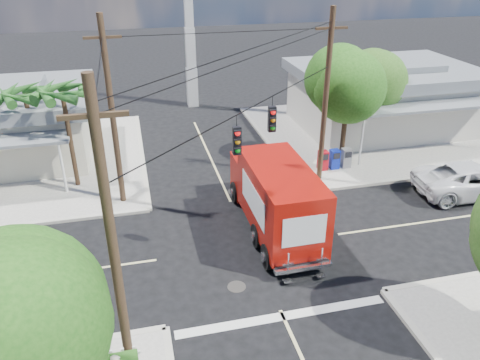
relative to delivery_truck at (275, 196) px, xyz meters
name	(u,v)px	position (x,y,z in m)	size (l,w,h in m)	color
ground	(251,247)	(-1.36, -1.08, -1.69)	(120.00, 120.00, 0.00)	black
sidewalk_ne	(365,134)	(9.52, 9.80, -1.62)	(14.12, 14.12, 0.14)	gray
sidewalk_nw	(21,166)	(-12.23, 9.80, -1.62)	(14.12, 14.12, 0.14)	gray
road_markings	(261,267)	(-1.36, -2.55, -1.68)	(32.00, 32.00, 0.01)	beige
building_ne	(383,95)	(11.14, 10.89, 0.63)	(11.80, 10.20, 4.50)	beige
radio_tower	(190,32)	(-0.86, 18.92, 3.95)	(0.80, 0.80, 17.00)	silver
tree_sw_front	(26,322)	(-8.35, -8.62, 2.64)	(3.88, 3.78, 6.03)	#422D1C
tree_ne_front	(349,85)	(5.85, 5.68, 3.08)	(4.21, 4.14, 6.66)	#422D1C
tree_ne_back	(372,82)	(8.45, 7.88, 2.50)	(3.77, 3.66, 5.82)	#422D1C
palm_nw_front	(62,94)	(-8.86, 6.42, 3.35)	(3.01, 3.08, 5.59)	#422D1C
palm_nw_back	(25,96)	(-10.86, 7.92, 2.98)	(3.01, 3.08, 5.19)	#422D1C
utility_poles	(204,134)	(-2.94, 0.53, 2.98)	(12.00, 10.68, 9.00)	#473321
vending_boxes	(334,159)	(5.14, 5.12, -1.00)	(1.90, 0.50, 1.10)	#A70A15
delivery_truck	(275,196)	(0.00, 0.00, 0.00)	(2.52, 7.72, 3.33)	black
parked_car	(474,180)	(10.84, 0.81, -0.87)	(2.73, 5.93, 1.65)	silver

